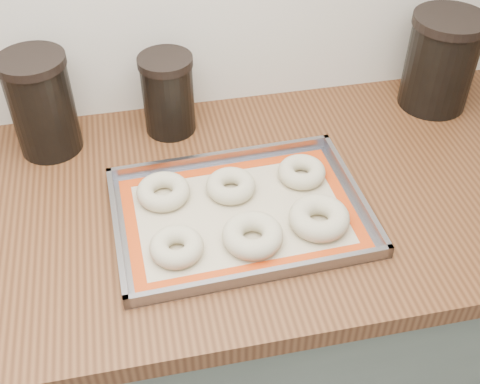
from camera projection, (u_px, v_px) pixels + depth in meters
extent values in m
cube|color=slate|center=(284.00, 326.00, 1.50)|extent=(3.00, 0.65, 0.86)
cube|color=brown|center=(295.00, 193.00, 1.19)|extent=(3.06, 0.68, 0.04)
cube|color=gray|center=(240.00, 215.00, 1.11)|extent=(0.47, 0.35, 0.00)
cube|color=gray|center=(221.00, 157.00, 1.22)|extent=(0.46, 0.03, 0.02)
cube|color=gray|center=(263.00, 276.00, 0.99)|extent=(0.46, 0.03, 0.02)
cube|color=gray|center=(117.00, 231.00, 1.07)|extent=(0.02, 0.33, 0.02)
cube|color=gray|center=(354.00, 191.00, 1.15)|extent=(0.02, 0.33, 0.02)
cube|color=#C6B793|center=(240.00, 214.00, 1.11)|extent=(0.43, 0.31, 0.00)
cube|color=#C73B0D|center=(224.00, 168.00, 1.21)|extent=(0.42, 0.04, 0.00)
cube|color=#C73B0D|center=(259.00, 267.00, 1.02)|extent=(0.42, 0.04, 0.00)
cube|color=#C73B0D|center=(132.00, 232.00, 1.08)|extent=(0.03, 0.25, 0.00)
cube|color=#C73B0D|center=(341.00, 196.00, 1.15)|extent=(0.03, 0.25, 0.00)
torus|color=beige|center=(177.00, 247.00, 1.03)|extent=(0.11, 0.11, 0.03)
torus|color=beige|center=(253.00, 235.00, 1.05)|extent=(0.13, 0.13, 0.04)
torus|color=beige|center=(319.00, 218.00, 1.08)|extent=(0.13, 0.13, 0.04)
torus|color=beige|center=(163.00, 191.00, 1.13)|extent=(0.11, 0.11, 0.03)
torus|color=beige|center=(231.00, 186.00, 1.15)|extent=(0.10, 0.10, 0.03)
torus|color=beige|center=(302.00, 172.00, 1.18)|extent=(0.11, 0.11, 0.03)
cylinder|color=black|center=(43.00, 108.00, 1.20)|extent=(0.13, 0.13, 0.19)
cylinder|color=black|center=(30.00, 61.00, 1.13)|extent=(0.13, 0.13, 0.02)
cylinder|color=black|center=(168.00, 98.00, 1.27)|extent=(0.11, 0.11, 0.16)
cylinder|color=black|center=(165.00, 61.00, 1.21)|extent=(0.11, 0.11, 0.02)
cylinder|color=black|center=(440.00, 66.00, 1.33)|extent=(0.15, 0.15, 0.19)
cylinder|color=black|center=(451.00, 21.00, 1.25)|extent=(0.16, 0.16, 0.02)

